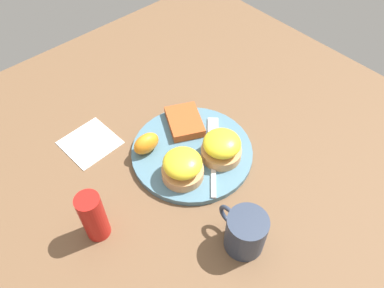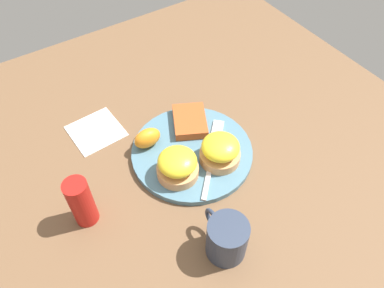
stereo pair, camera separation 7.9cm
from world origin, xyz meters
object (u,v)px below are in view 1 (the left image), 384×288
(sandwich_benedict_left, at_px, (183,167))
(sandwich_benedict_right, at_px, (222,147))
(fork, at_px, (213,149))
(cup, at_px, (245,232))
(hashbrown_patty, at_px, (185,122))
(condiment_bottle, at_px, (93,217))
(orange_wedge, at_px, (146,143))

(sandwich_benedict_left, xyz_separation_m, sandwich_benedict_right, (-0.02, -0.09, 0.00))
(sandwich_benedict_left, distance_m, fork, 0.10)
(sandwich_benedict_right, relative_size, cup, 0.85)
(hashbrown_patty, height_order, cup, cup)
(sandwich_benedict_left, distance_m, cup, 0.18)
(cup, bearing_deg, sandwich_benedict_left, -3.47)
(sandwich_benedict_right, relative_size, fork, 0.51)
(fork, height_order, condiment_bottle, condiment_bottle)
(hashbrown_patty, relative_size, condiment_bottle, 0.86)
(fork, bearing_deg, sandwich_benedict_right, -177.44)
(hashbrown_patty, xyz_separation_m, condiment_bottle, (-0.09, 0.29, 0.03))
(sandwich_benedict_right, height_order, condiment_bottle, condiment_bottle)
(hashbrown_patty, xyz_separation_m, orange_wedge, (-0.00, 0.11, 0.01))
(sandwich_benedict_left, height_order, cup, cup)
(orange_wedge, relative_size, cup, 0.60)
(hashbrown_patty, bearing_deg, sandwich_benedict_left, 137.24)
(sandwich_benedict_left, relative_size, condiment_bottle, 0.76)
(sandwich_benedict_right, bearing_deg, condiment_bottle, 83.72)
(orange_wedge, height_order, fork, orange_wedge)
(sandwich_benedict_right, distance_m, condiment_bottle, 0.29)
(hashbrown_patty, relative_size, orange_wedge, 1.62)
(condiment_bottle, bearing_deg, cup, -136.80)
(sandwich_benedict_right, height_order, fork, sandwich_benedict_right)
(sandwich_benedict_left, bearing_deg, fork, -86.11)
(fork, relative_size, cup, 1.65)
(sandwich_benedict_left, height_order, orange_wedge, sandwich_benedict_left)
(sandwich_benedict_right, relative_size, condiment_bottle, 0.76)
(orange_wedge, xyz_separation_m, cup, (-0.28, -0.00, 0.01))
(sandwich_benedict_left, relative_size, cup, 0.85)
(hashbrown_patty, bearing_deg, condiment_bottle, 106.90)
(sandwich_benedict_right, height_order, orange_wedge, sandwich_benedict_right)
(sandwich_benedict_left, xyz_separation_m, condiment_bottle, (0.02, 0.19, 0.01))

